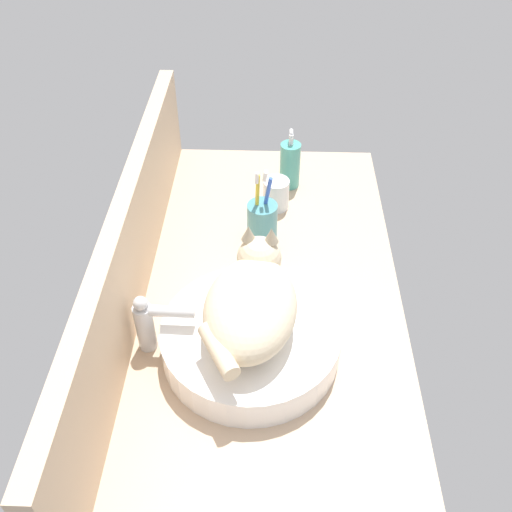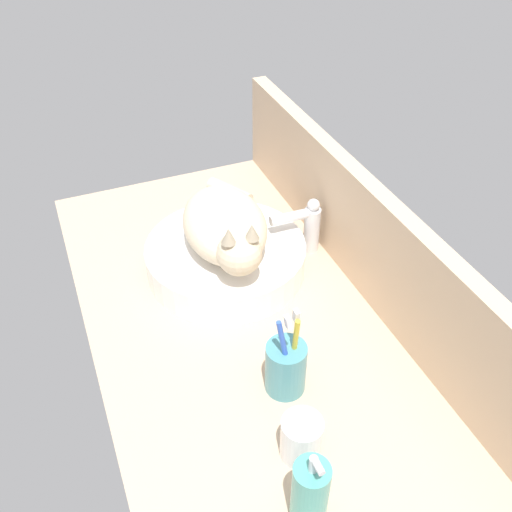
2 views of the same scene
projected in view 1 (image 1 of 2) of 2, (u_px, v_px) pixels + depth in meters
ground_plane at (265, 301)px, 124.40cm from camera, size 114.87×58.49×4.00cm
backsplash_panel at (130, 250)px, 115.60cm from camera, size 114.87×3.60×24.12cm
sink_basin at (251, 339)px, 109.50cm from camera, size 34.32×34.32×6.81cm
cat at (251, 302)px, 104.31cm from camera, size 31.98×19.49×14.00cm
faucet at (150, 321)px, 107.75cm from camera, size 3.60×11.83×13.60cm
soap_dispenser at (290, 165)px, 148.66cm from camera, size 5.30×5.30×15.73cm
toothbrush_cup at (262, 221)px, 133.03cm from camera, size 7.10×7.10×18.69cm
water_glass at (276, 196)px, 143.65cm from camera, size 6.58×6.58×7.89cm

